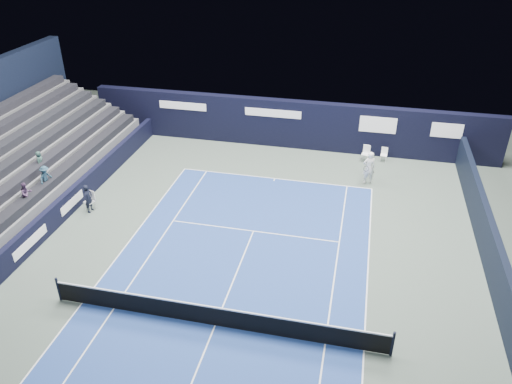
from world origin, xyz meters
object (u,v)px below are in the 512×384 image
at_px(tennis_net, 214,316).
at_px(tennis_player, 369,168).
at_px(folding_chair_back_a, 366,150).
at_px(folding_chair_back_b, 384,153).
at_px(line_judge_chair, 90,199).

height_order(tennis_net, tennis_player, tennis_player).
height_order(folding_chair_back_a, tennis_player, tennis_player).
distance_m(folding_chair_back_a, tennis_player, 2.95).
bearing_deg(tennis_net, folding_chair_back_b, 68.80).
height_order(line_judge_chair, tennis_player, tennis_player).
bearing_deg(folding_chair_back_a, tennis_player, -72.06).
bearing_deg(folding_chair_back_a, folding_chair_back_b, 23.11).
relative_size(line_judge_chair, tennis_player, 0.53).
relative_size(line_judge_chair, tennis_net, 0.08).
relative_size(folding_chair_back_a, tennis_player, 0.52).
xyz_separation_m(folding_chair_back_a, line_judge_chair, (-13.62, -8.92, -0.08)).
relative_size(folding_chair_back_b, tennis_net, 0.07).
bearing_deg(folding_chair_back_b, line_judge_chair, -141.71).
bearing_deg(tennis_net, line_judge_chair, 142.75).
bearing_deg(line_judge_chair, folding_chair_back_a, 51.28).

